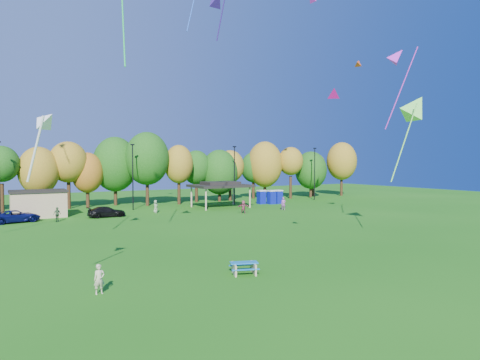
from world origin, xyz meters
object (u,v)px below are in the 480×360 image
kite_flyer (99,279)px  car_d (107,212)px  picnic_table (244,267)px  car_c (16,216)px  porta_potties (270,197)px

kite_flyer → car_d: (7.03, 30.43, -0.11)m
picnic_table → car_c: size_ratio=0.40×
car_c → porta_potties: bearing=-97.1°
porta_potties → kite_flyer: bearing=-134.0°
kite_flyer → car_d: kite_flyer is taller
porta_potties → car_c: porta_potties is taller
porta_potties → kite_flyer: (-33.22, -34.34, -0.35)m
kite_flyer → car_d: bearing=71.5°
picnic_table → kite_flyer: kite_flyer is taller
porta_potties → car_c: (-35.80, -3.71, -0.42)m
kite_flyer → picnic_table: bearing=-7.3°
car_c → kite_flyer: bearing=171.8°
kite_flyer → car_c: (-2.59, 30.63, -0.07)m
picnic_table → porta_potties: bearing=73.4°
kite_flyer → car_c: 30.73m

